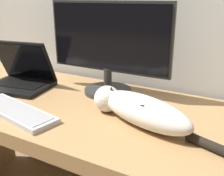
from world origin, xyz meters
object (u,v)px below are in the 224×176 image
(monitor, at_px, (108,47))
(laptop, at_px, (20,78))
(external_keyboard, at_px, (15,111))
(cat, at_px, (139,109))

(monitor, xyz_separation_m, laptop, (-0.45, -0.15, -0.18))
(laptop, bearing_deg, external_keyboard, -55.86)
(laptop, bearing_deg, cat, -15.83)
(external_keyboard, bearing_deg, monitor, 73.00)
(laptop, xyz_separation_m, cat, (0.72, -0.09, 0.01))
(monitor, distance_m, laptop, 0.51)
(cat, bearing_deg, external_keyboard, -141.95)
(laptop, distance_m, cat, 0.73)
(external_keyboard, distance_m, cat, 0.51)
(monitor, xyz_separation_m, external_keyboard, (-0.21, -0.41, -0.22))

